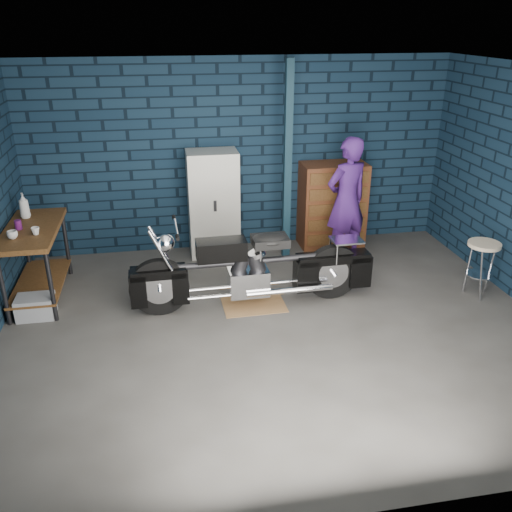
{
  "coord_description": "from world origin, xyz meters",
  "views": [
    {
      "loc": [
        -1.14,
        -5.04,
        3.16
      ],
      "look_at": [
        -0.18,
        0.3,
        0.76
      ],
      "focal_mm": 38.0,
      "sensor_mm": 36.0,
      "label": 1
    }
  ],
  "objects": [
    {
      "name": "tool_chest",
      "position": [
        1.31,
        2.23,
        0.62
      ],
      "size": [
        0.93,
        0.52,
        1.25
      ],
      "primitive_type": "cube",
      "color": "brown",
      "rests_on": "ground"
    },
    {
      "name": "workbench",
      "position": [
        -2.68,
        1.24,
        0.46
      ],
      "size": [
        0.6,
        1.4,
        0.91
      ],
      "primitive_type": "cube",
      "color": "brown",
      "rests_on": "ground"
    },
    {
      "name": "bottle",
      "position": [
        -2.81,
        1.61,
        1.07
      ],
      "size": [
        0.15,
        0.15,
        0.31
      ],
      "primitive_type": "imported",
      "rotation": [
        0.0,
        0.0,
        0.31
      ],
      "color": "gray",
      "rests_on": "workbench"
    },
    {
      "name": "cup_a",
      "position": [
        -2.81,
        0.92,
        0.96
      ],
      "size": [
        0.13,
        0.13,
        0.09
      ],
      "primitive_type": "imported",
      "rotation": [
        0.0,
        0.0,
        0.17
      ],
      "color": "beige",
      "rests_on": "workbench"
    },
    {
      "name": "locker",
      "position": [
        -0.44,
        2.23,
        0.75
      ],
      "size": [
        0.7,
        0.5,
        1.5
      ],
      "primitive_type": "cube",
      "color": "beige",
      "rests_on": "ground"
    },
    {
      "name": "shop_stool",
      "position": [
        2.6,
        0.34,
        0.35
      ],
      "size": [
        0.42,
        0.42,
        0.7
      ],
      "primitive_type": null,
      "rotation": [
        0.0,
        0.0,
        0.09
      ],
      "color": "beige",
      "rests_on": "ground"
    },
    {
      "name": "drip_mat",
      "position": [
        -0.16,
        0.59,
        0.0
      ],
      "size": [
        0.75,
        0.57,
        0.01
      ],
      "primitive_type": "cube",
      "rotation": [
        0.0,
        0.0,
        0.02
      ],
      "color": "brown",
      "rests_on": "ground"
    },
    {
      "name": "support_post",
      "position": [
        0.55,
        1.95,
        1.35
      ],
      "size": [
        0.1,
        0.1,
        2.7
      ],
      "primitive_type": "cube",
      "color": "#122B39",
      "rests_on": "ground"
    },
    {
      "name": "person",
      "position": [
        1.31,
        1.66,
        0.87
      ],
      "size": [
        0.74,
        0.6,
        1.75
      ],
      "primitive_type": "imported",
      "rotation": [
        0.0,
        0.0,
        3.47
      ],
      "color": "#451E72",
      "rests_on": "ground"
    },
    {
      "name": "cup_b",
      "position": [
        -2.58,
        1.0,
        0.95
      ],
      "size": [
        0.1,
        0.1,
        0.09
      ],
      "primitive_type": "imported",
      "rotation": [
        0.0,
        0.0,
        0.11
      ],
      "color": "beige",
      "rests_on": "workbench"
    },
    {
      "name": "ground",
      "position": [
        0.0,
        0.0,
        0.0
      ],
      "size": [
        6.0,
        6.0,
        0.0
      ],
      "primitive_type": "plane",
      "color": "#514F4C",
      "rests_on": "ground"
    },
    {
      "name": "motorcycle",
      "position": [
        -0.16,
        0.59,
        0.54
      ],
      "size": [
        2.45,
        0.71,
        1.07
      ],
      "primitive_type": null,
      "rotation": [
        0.0,
        0.0,
        0.02
      ],
      "color": "black",
      "rests_on": "ground"
    },
    {
      "name": "room_walls",
      "position": [
        0.0,
        0.55,
        1.9
      ],
      "size": [
        6.02,
        5.01,
        2.71
      ],
      "color": "#102335",
      "rests_on": "ground"
    },
    {
      "name": "storage_bin",
      "position": [
        -2.66,
        0.74,
        0.13
      ],
      "size": [
        0.41,
        0.29,
        0.26
      ],
      "primitive_type": "cube",
      "color": "gray",
      "rests_on": "ground"
    },
    {
      "name": "mug_purple",
      "position": [
        -2.81,
        1.21,
        0.96
      ],
      "size": [
        0.11,
        0.11,
        0.11
      ],
      "primitive_type": "cylinder",
      "rotation": [
        0.0,
        0.0,
        0.43
      ],
      "color": "#601965",
      "rests_on": "workbench"
    }
  ]
}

